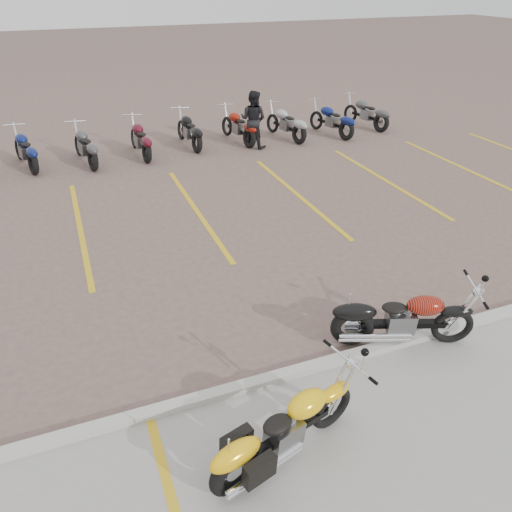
{
  "coord_description": "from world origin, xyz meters",
  "views": [
    {
      "loc": [
        -2.68,
        -6.77,
        5.06
      ],
      "look_at": [
        0.06,
        0.19,
        0.75
      ],
      "focal_mm": 35.0,
      "sensor_mm": 36.0,
      "label": 1
    }
  ],
  "objects": [
    {
      "name": "flame_cruiser",
      "position": [
        1.56,
        -1.92,
        0.45
      ],
      "size": [
        2.09,
        0.91,
        0.9
      ],
      "rotation": [
        0.07,
        0.0,
        -0.36
      ],
      "color": "black",
      "rests_on": "ground"
    },
    {
      "name": "parking_stripes",
      "position": [
        0.0,
        4.0,
        0.0
      ],
      "size": [
        38.0,
        5.5,
        0.01
      ],
      "primitive_type": null,
      "color": "gold",
      "rests_on": "ground"
    },
    {
      "name": "ground",
      "position": [
        0.0,
        0.0,
        0.0
      ],
      "size": [
        100.0,
        100.0,
        0.0
      ],
      "primitive_type": "plane",
      "color": "#715C51",
      "rests_on": "ground"
    },
    {
      "name": "person_b",
      "position": [
        3.08,
        8.12,
        0.9
      ],
      "size": [
        1.1,
        1.1,
        1.8
      ],
      "primitive_type": "imported",
      "rotation": [
        0.0,
        0.0,
        2.36
      ],
      "color": "black",
      "rests_on": "ground"
    },
    {
      "name": "bg_bike_row",
      "position": [
        -0.52,
        8.7,
        0.55
      ],
      "size": [
        17.46,
        2.08,
        1.1
      ],
      "color": "black",
      "rests_on": "ground"
    },
    {
      "name": "curb",
      "position": [
        0.0,
        -2.0,
        0.06
      ],
      "size": [
        60.0,
        0.18,
        0.12
      ],
      "primitive_type": "cube",
      "color": "#ADAAA3",
      "rests_on": "ground"
    },
    {
      "name": "yellow_cruiser",
      "position": [
        -0.96,
        -3.19,
        0.43
      ],
      "size": [
        2.07,
        0.72,
        0.87
      ],
      "rotation": [
        0.08,
        0.0,
        0.28
      ],
      "color": "black",
      "rests_on": "ground"
    }
  ]
}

